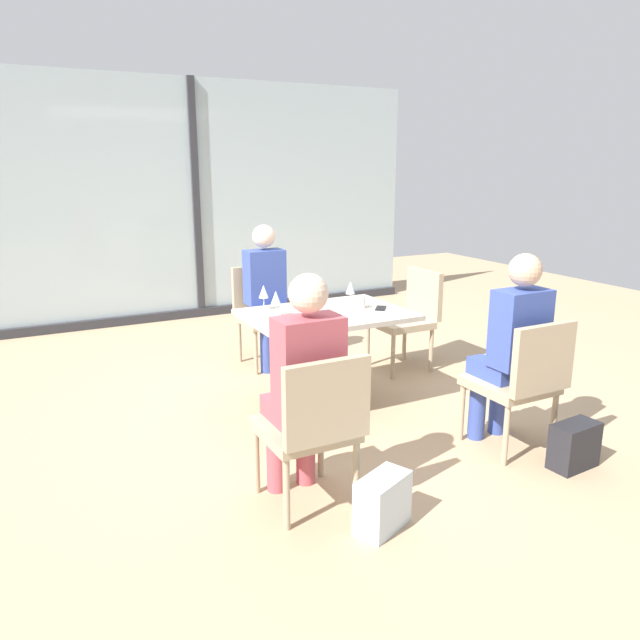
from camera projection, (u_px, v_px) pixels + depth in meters
The scene contains 20 objects.
ground_plane at pixel (326, 406), 4.60m from camera, with size 12.00×12.00×0.00m, color tan.
window_wall_backdrop at pixel (196, 214), 7.04m from camera, with size 5.50×0.10×2.70m.
dining_table_main at pixel (326, 339), 4.47m from camera, with size 1.16×0.83×0.73m.
chair_front_left at pixel (313, 422), 3.11m from camera, with size 0.46×0.50×0.87m.
chair_near_window at pixel (263, 309), 5.51m from camera, with size 0.46×0.51×0.87m.
chair_front_right at pixel (522, 378), 3.76m from camera, with size 0.46×0.50×0.87m.
chair_far_right at pixel (409, 313), 5.37m from camera, with size 0.50×0.46×0.87m.
person_front_left at pixel (304, 378), 3.16m from camera, with size 0.34×0.39×1.26m.
person_near_window at pixel (267, 289), 5.37m from camera, with size 0.34×0.39×1.26m.
person_front_right at pixel (512, 342), 3.80m from camera, with size 0.34×0.39×1.26m.
wine_glass_0 at pixel (350, 288), 4.61m from camera, with size 0.07×0.07×0.18m.
wine_glass_1 at pixel (320, 297), 4.29m from camera, with size 0.07×0.07×0.18m.
wine_glass_2 at pixel (276, 298), 4.26m from camera, with size 0.07×0.07×0.18m.
wine_glass_3 at pixel (264, 292), 4.46m from camera, with size 0.07×0.07×0.18m.
wine_glass_4 at pixel (316, 302), 4.15m from camera, with size 0.07×0.07×0.18m.
coffee_cup at pixel (360, 302), 4.53m from camera, with size 0.08×0.08×0.09m, color white.
cell_phone_on_table at pixel (381, 308), 4.53m from camera, with size 0.07×0.14×0.01m, color black.
handbag_0 at pixel (383, 503), 3.04m from camera, with size 0.30×0.16×0.28m, color silver.
handbag_1 at pixel (309, 357), 5.31m from camera, with size 0.30×0.16×0.28m, color #A3704C.
handbag_2 at pixel (574, 445), 3.65m from camera, with size 0.30×0.16×0.28m, color #232328.
Camera 1 is at (-2.02, -3.78, 1.78)m, focal length 34.30 mm.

